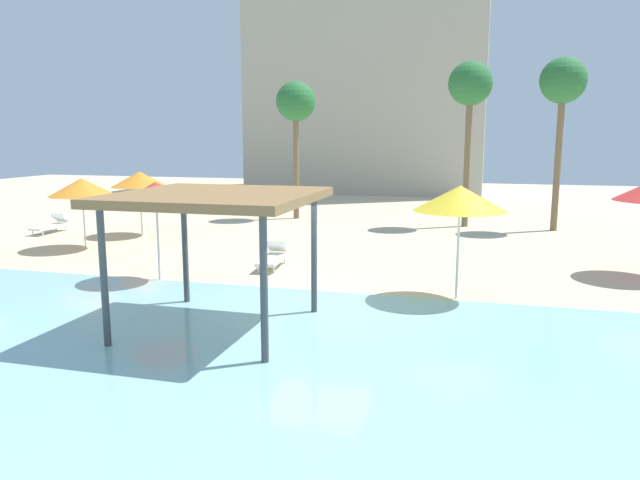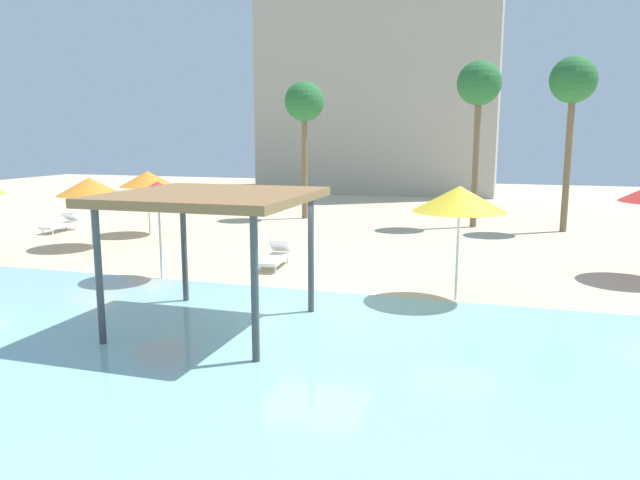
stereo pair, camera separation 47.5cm
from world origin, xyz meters
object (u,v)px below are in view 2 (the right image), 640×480
at_px(lounge_chair_3, 62,223).
at_px(palm_tree_1, 304,105).
at_px(beach_umbrella_red_3, 158,191).
at_px(lounge_chair_1, 276,256).
at_px(palm_tree_2, 479,88).
at_px(beach_umbrella_yellow_5, 459,199).
at_px(beach_umbrella_orange_1, 147,179).
at_px(shade_pavilion, 212,202).
at_px(beach_umbrella_orange_4, 89,187).
at_px(palm_tree_0, 573,85).

bearing_deg(lounge_chair_3, palm_tree_1, 127.74).
bearing_deg(beach_umbrella_red_3, lounge_chair_1, 45.74).
relative_size(beach_umbrella_red_3, palm_tree_2, 0.39).
bearing_deg(palm_tree_2, beach_umbrella_yellow_5, -88.98).
relative_size(beach_umbrella_orange_1, lounge_chair_1, 1.34).
bearing_deg(beach_umbrella_red_3, palm_tree_2, 58.32).
distance_m(shade_pavilion, lounge_chair_3, 15.97).
bearing_deg(lounge_chair_3, shade_pavilion, 49.82).
height_order(beach_umbrella_orange_4, palm_tree_0, palm_tree_0).
bearing_deg(beach_umbrella_orange_1, lounge_chair_3, -174.83).
bearing_deg(palm_tree_2, beach_umbrella_orange_1, -154.67).
relative_size(beach_umbrella_red_3, beach_umbrella_orange_4, 1.10).
distance_m(beach_umbrella_orange_1, palm_tree_1, 8.61).
relative_size(beach_umbrella_orange_1, beach_umbrella_orange_4, 1.02).
distance_m(beach_umbrella_red_3, beach_umbrella_orange_4, 6.34).
relative_size(beach_umbrella_yellow_5, palm_tree_1, 0.43).
bearing_deg(beach_umbrella_orange_1, shade_pavilion, -51.59).
height_order(beach_umbrella_orange_4, beach_umbrella_yellow_5, beach_umbrella_yellow_5).
bearing_deg(beach_umbrella_orange_1, palm_tree_0, 19.41).
bearing_deg(beach_umbrella_red_3, palm_tree_1, 90.78).
bearing_deg(lounge_chair_1, palm_tree_0, 131.97).
xyz_separation_m(shade_pavilion, lounge_chair_1, (-0.96, 6.03, -2.37)).
height_order(beach_umbrella_orange_1, lounge_chair_1, beach_umbrella_orange_1).
height_order(beach_umbrella_orange_1, palm_tree_1, palm_tree_1).
height_order(shade_pavilion, lounge_chair_3, shade_pavilion).
xyz_separation_m(shade_pavilion, lounge_chair_3, (-12.24, 9.97, -2.37)).
bearing_deg(lounge_chair_1, beach_umbrella_orange_1, -126.45).
xyz_separation_m(beach_umbrella_orange_1, beach_umbrella_red_3, (4.75, -6.84, 0.23)).
bearing_deg(palm_tree_2, lounge_chair_1, -117.88).
height_order(beach_umbrella_orange_1, lounge_chair_3, beach_umbrella_orange_1).
relative_size(shade_pavilion, palm_tree_2, 0.55).
xyz_separation_m(beach_umbrella_red_3, palm_tree_0, (11.67, 12.63, 3.55)).
bearing_deg(shade_pavilion, palm_tree_1, 102.10).
distance_m(beach_umbrella_red_3, lounge_chair_1, 4.17).
relative_size(beach_umbrella_orange_4, palm_tree_2, 0.35).
bearing_deg(palm_tree_1, beach_umbrella_yellow_5, -57.59).
bearing_deg(shade_pavilion, beach_umbrella_red_3, 134.59).
bearing_deg(lounge_chair_3, palm_tree_0, 105.69).
distance_m(shade_pavilion, beach_umbrella_yellow_5, 6.04).
bearing_deg(lounge_chair_3, beach_umbrella_red_3, 52.63).
xyz_separation_m(beach_umbrella_orange_1, beach_umbrella_orange_4, (-0.38, -3.14, -0.07)).
bearing_deg(beach_umbrella_orange_1, palm_tree_1, 55.14).
bearing_deg(beach_umbrella_orange_4, lounge_chair_3, 142.89).
relative_size(shade_pavilion, lounge_chair_1, 2.02).
distance_m(beach_umbrella_orange_1, beach_umbrella_orange_4, 3.17).
relative_size(lounge_chair_3, palm_tree_2, 0.26).
height_order(lounge_chair_3, palm_tree_1, palm_tree_1).
height_order(shade_pavilion, palm_tree_2, palm_tree_2).
height_order(shade_pavilion, palm_tree_0, palm_tree_0).
xyz_separation_m(shade_pavilion, palm_tree_1, (-3.62, 16.89, 2.77)).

